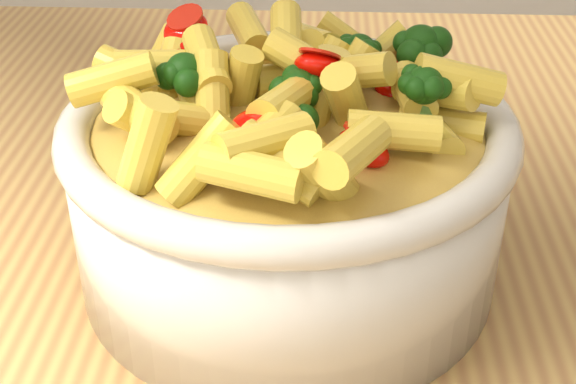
{
  "coord_description": "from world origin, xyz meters",
  "views": [
    {
      "loc": [
        0.12,
        -0.47,
        1.2
      ],
      "look_at": [
        0.1,
        -0.07,
        0.95
      ],
      "focal_mm": 50.0,
      "sensor_mm": 36.0,
      "label": 1
    }
  ],
  "objects": [
    {
      "name": "serving_bowl",
      "position": [
        0.1,
        -0.07,
        0.96
      ],
      "size": [
        0.26,
        0.26,
        0.11
      ],
      "color": "silver",
      "rests_on": "table"
    },
    {
      "name": "pasta_salad",
      "position": [
        0.1,
        -0.07,
        1.02
      ],
      "size": [
        0.2,
        0.2,
        0.05
      ],
      "color": "#EDC84B",
      "rests_on": "serving_bowl"
    },
    {
      "name": "table",
      "position": [
        0.0,
        0.0,
        0.8
      ],
      "size": [
        1.2,
        0.8,
        0.9
      ],
      "color": "tan",
      "rests_on": "ground"
    }
  ]
}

